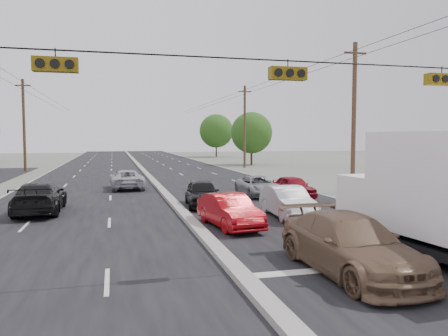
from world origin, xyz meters
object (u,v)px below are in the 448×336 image
(oncoming_far, at_px, (127,180))
(red_sedan, at_px, (229,211))
(box_truck, at_px, (448,195))
(queue_car_a, at_px, (202,193))
(utility_pole_left_c, at_px, (24,125))
(queue_car_c, at_px, (258,186))
(oncoming_near, at_px, (40,198))
(utility_pole_right_b, at_px, (354,116))
(tan_sedan, at_px, (350,245))
(queue_car_e, at_px, (293,187))
(tree_right_far, at_px, (216,131))
(tree_right_mid, at_px, (252,133))
(utility_pole_right_c, at_px, (245,126))
(queue_car_b, at_px, (288,202))

(oncoming_far, bearing_deg, red_sedan, 102.30)
(box_truck, xyz_separation_m, queue_car_a, (-5.02, 11.94, -1.27))
(utility_pole_left_c, distance_m, queue_car_c, 31.51)
(oncoming_near, bearing_deg, utility_pole_right_b, -169.46)
(queue_car_a, bearing_deg, tan_sedan, -77.48)
(queue_car_e, bearing_deg, red_sedan, -132.50)
(queue_car_c, bearing_deg, oncoming_near, -165.13)
(queue_car_a, bearing_deg, utility_pole_left_c, 121.06)
(utility_pole_right_b, height_order, tree_right_far, utility_pole_right_b)
(box_truck, height_order, oncoming_near, box_truck)
(queue_car_c, xyz_separation_m, oncoming_near, (-12.36, -3.27, 0.14))
(utility_pole_left_c, distance_m, tree_right_mid, 27.96)
(tan_sedan, relative_size, queue_car_a, 1.30)
(utility_pole_right_b, distance_m, queue_car_c, 8.18)
(queue_car_e, bearing_deg, queue_car_a, -165.18)
(utility_pole_right_c, relative_size, queue_car_c, 2.24)
(tree_right_mid, bearing_deg, tan_sedan, -104.66)
(queue_car_e, bearing_deg, utility_pole_right_b, 12.60)
(utility_pole_right_c, bearing_deg, tree_right_far, 83.35)
(tree_right_mid, height_order, box_truck, tree_right_mid)
(tree_right_far, height_order, box_truck, tree_right_far)
(utility_pole_right_c, relative_size, queue_car_a, 2.39)
(utility_pole_right_b, distance_m, oncoming_far, 16.43)
(tree_right_mid, distance_m, tree_right_far, 25.03)
(utility_pole_right_c, height_order, queue_car_b, utility_pole_right_c)
(utility_pole_right_c, xyz_separation_m, queue_car_c, (-6.84, -25.35, -4.49))
(tan_sedan, height_order, queue_car_e, tan_sedan)
(oncoming_near, bearing_deg, tan_sedan, 128.21)
(tree_right_far, height_order, oncoming_near, tree_right_far)
(red_sedan, height_order, oncoming_far, red_sedan)
(utility_pole_right_c, bearing_deg, queue_car_b, -103.60)
(queue_car_e, relative_size, oncoming_far, 0.79)
(utility_pole_right_c, bearing_deg, queue_car_e, -100.59)
(tree_right_far, bearing_deg, box_truck, -97.74)
(queue_car_e, bearing_deg, queue_car_b, -119.47)
(utility_pole_left_c, distance_m, queue_car_e, 33.50)
(utility_pole_right_b, bearing_deg, queue_car_b, -135.89)
(oncoming_near, bearing_deg, queue_car_a, -179.74)
(tree_right_mid, relative_size, red_sedan, 1.72)
(utility_pole_left_c, distance_m, queue_car_a, 32.07)
(queue_car_c, relative_size, oncoming_near, 0.85)
(utility_pole_right_b, bearing_deg, utility_pole_right_c, 90.00)
(tan_sedan, bearing_deg, queue_car_e, 70.59)
(red_sedan, xyz_separation_m, oncoming_near, (-8.10, 5.57, 0.08))
(utility_pole_right_b, bearing_deg, oncoming_near, -169.31)
(box_truck, distance_m, queue_car_b, 8.16)
(utility_pole_right_c, distance_m, tree_right_mid, 5.64)
(tree_right_far, relative_size, queue_car_e, 2.11)
(oncoming_near, bearing_deg, queue_car_b, 160.20)
(queue_car_b, relative_size, queue_car_c, 0.97)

